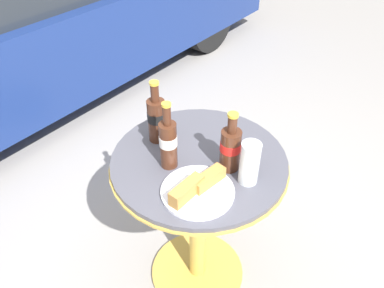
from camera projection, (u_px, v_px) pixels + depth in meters
ground_plane at (197, 272)px, 1.82m from camera, size 30.00×30.00×0.00m
bistro_table at (198, 199)px, 1.49m from camera, size 0.66×0.66×0.73m
cola_bottle_left at (168, 142)px, 1.27m from camera, size 0.06×0.06×0.26m
cola_bottle_right at (230, 147)px, 1.26m from camera, size 0.07×0.07×0.23m
cola_bottle_center at (157, 118)px, 1.38m from camera, size 0.07×0.07×0.25m
drinking_glass at (249, 165)px, 1.22m from camera, size 0.07×0.07×0.16m
lunch_plate_near at (197, 189)px, 1.21m from camera, size 0.24×0.24×0.07m
parked_car at (16, 12)px, 2.87m from camera, size 4.51×1.72×1.31m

